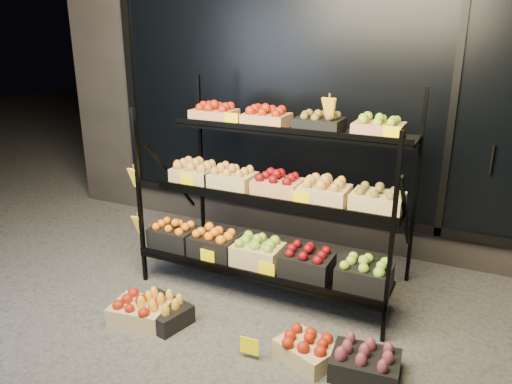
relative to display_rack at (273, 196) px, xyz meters
The scene contains 8 objects.
ground 0.99m from the display_rack, 88.82° to the right, with size 24.00×24.00×0.00m, color #514F4C.
building 2.21m from the display_rack, 89.64° to the left, with size 6.00×2.08×3.50m.
display_rack is the anchor object (origin of this frame).
tag_floor_b 1.27m from the display_rack, 74.22° to the right, with size 0.13×0.01×0.12m, color #FFE100.
floor_crate_left 1.34m from the display_rack, 124.29° to the right, with size 0.45×0.36×0.21m.
floor_crate_midleft 1.23m from the display_rack, 119.81° to the right, with size 0.47×0.39×0.21m.
floor_crate_midright 1.26m from the display_rack, 53.44° to the right, with size 0.45×0.39×0.19m.
floor_crate_right 1.48m from the display_rack, 39.36° to the right, with size 0.45×0.35×0.21m.
Camera 1 is at (1.51, -2.89, 2.11)m, focal length 35.00 mm.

